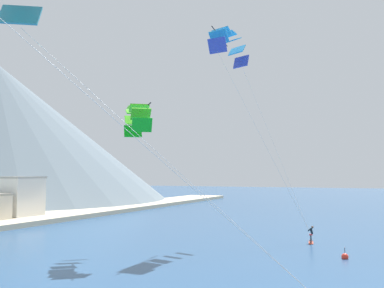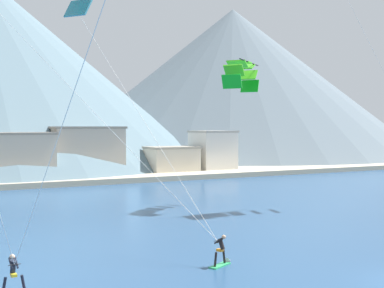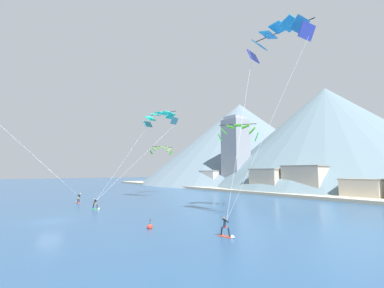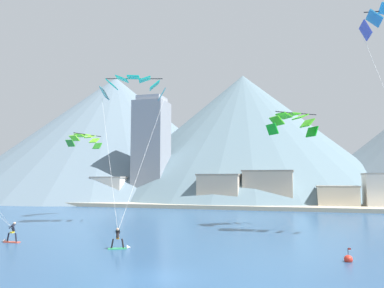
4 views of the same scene
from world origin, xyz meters
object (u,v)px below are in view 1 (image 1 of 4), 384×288
Objects in this scene: parafoil_kite_distant_high_outer at (137,117)px; race_marker_buoy at (345,257)px; kitesurfer_mid_center at (311,237)px; parafoil_kite_mid_center at (228,44)px.

parafoil_kite_distant_high_outer is 5.78× the size of race_marker_buoy.
kitesurfer_mid_center is 0.08× the size of parafoil_kite_mid_center.
parafoil_kite_distant_high_outer is at bearing 128.19° from kitesurfer_mid_center.
race_marker_buoy is at bearing -78.16° from parafoil_kite_distant_high_outer.
parafoil_kite_distant_high_outer is (-10.75, 13.66, 11.52)m from kitesurfer_mid_center.
parafoil_kite_distant_high_outer is 21.35m from race_marker_buoy.
kitesurfer_mid_center reaches higher than race_marker_buoy.
kitesurfer_mid_center is 1.75× the size of race_marker_buoy.
kitesurfer_mid_center is at bearing -51.81° from parafoil_kite_distant_high_outer.
kitesurfer_mid_center is 0.30× the size of parafoil_kite_distant_high_outer.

